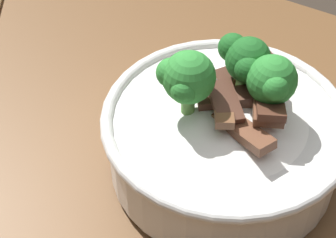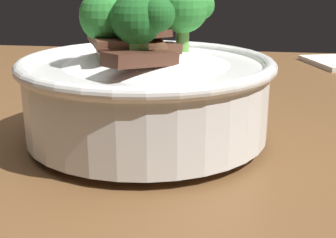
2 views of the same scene
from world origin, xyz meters
name	(u,v)px [view 2 (image 2 of 2)]	position (x,y,z in m)	size (l,w,h in m)	color
dining_table	(165,190)	(0.00, 0.00, 0.72)	(1.49, 0.88, 0.83)	brown
rice_bowl	(146,85)	(0.00, -0.11, 0.89)	(0.24, 0.24, 0.15)	white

